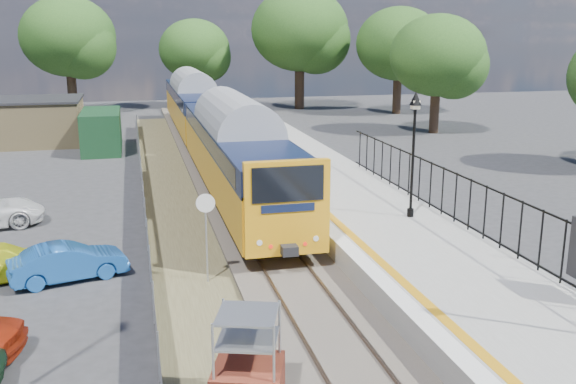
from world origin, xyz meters
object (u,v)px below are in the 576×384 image
object	(u,v)px
victorian_lamp_north	(414,125)
car_yellow	(2,262)
train	(209,120)
car_blue	(68,262)
brick_plinth	(248,365)
speed_sign	(206,223)

from	to	relation	value
victorian_lamp_north	car_yellow	bearing A→B (deg)	-177.19
train	car_blue	size ratio (longest dim) A/B	11.55
victorian_lamp_north	car_yellow	size ratio (longest dim) A/B	1.18
brick_plinth	car_blue	world-z (taller)	brick_plinth
train	victorian_lamp_north	bearing A→B (deg)	-73.42
train	car_yellow	xyz separation A→B (m)	(-8.69, -18.49, -1.78)
train	speed_sign	xyz separation A→B (m)	(-2.50, -20.35, -0.39)
train	speed_sign	world-z (taller)	train
train	car_yellow	bearing A→B (deg)	-115.17
brick_plinth	car_blue	xyz separation A→B (m)	(-4.16, 8.42, -0.48)
brick_plinth	speed_sign	world-z (taller)	speed_sign
brick_plinth	speed_sign	bearing A→B (deg)	90.00
car_blue	car_yellow	world-z (taller)	car_blue
speed_sign	car_blue	distance (m)	4.58
victorian_lamp_north	train	bearing A→B (deg)	106.58
brick_plinth	car_blue	distance (m)	9.41
victorian_lamp_north	train	distance (m)	18.68
brick_plinth	train	bearing A→B (deg)	84.79
speed_sign	victorian_lamp_north	bearing A→B (deg)	24.56
train	brick_plinth	distance (m)	27.58
victorian_lamp_north	brick_plinth	distance (m)	12.82
brick_plinth	car_yellow	bearing A→B (deg)	124.65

